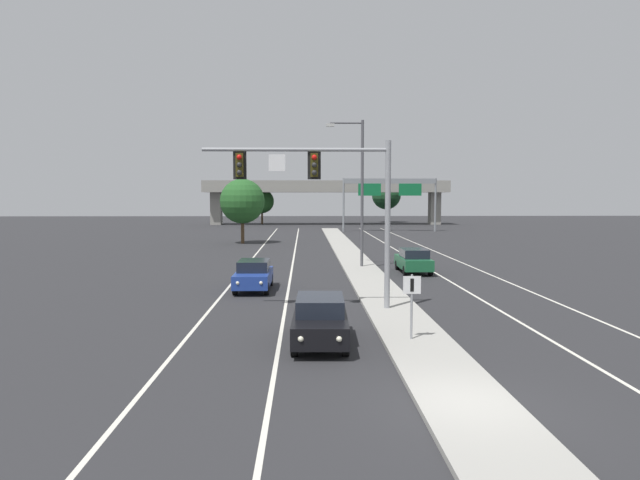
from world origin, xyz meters
name	(u,v)px	position (x,y,z in m)	size (l,w,h in m)	color
ground_plane	(467,407)	(0.00, 0.00, 0.00)	(260.00, 260.00, 0.00)	#28282B
median_island	(374,285)	(0.00, 18.00, 0.07)	(2.40, 110.00, 0.15)	#9E9B93
lane_stripe_oncoming_center	(292,271)	(-4.70, 25.00, 0.00)	(0.14, 100.00, 0.01)	silver
lane_stripe_receding_center	(431,270)	(4.70, 25.00, 0.00)	(0.14, 100.00, 0.01)	silver
edge_stripe_left	(242,271)	(-8.00, 25.00, 0.00)	(0.14, 100.00, 0.01)	silver
edge_stripe_right	(479,270)	(8.00, 25.00, 0.00)	(0.14, 100.00, 0.01)	silver
overhead_signal_mast	(328,187)	(-2.84, 11.28, 5.36)	(8.00, 0.44, 7.20)	gray
median_sign_post	(412,297)	(-0.21, 5.91, 1.59)	(0.60, 0.10, 2.20)	gray
street_lamp_median	(359,184)	(-0.09, 26.12, 5.79)	(2.58, 0.28, 10.00)	#4C4C51
car_oncoming_black	(320,320)	(-3.32, 5.96, 0.82)	(1.93, 4.51, 1.58)	black
car_oncoming_blue	(254,275)	(-6.54, 17.12, 0.82)	(1.86, 4.48, 1.58)	navy
car_receding_green	(413,260)	(3.27, 23.69, 0.82)	(1.82, 4.47, 1.58)	#195633
highway_sign_gantry	(390,188)	(8.20, 67.17, 6.16)	(13.28, 0.42, 7.50)	gray
overpass_bridge	(326,192)	(0.00, 87.19, 5.78)	(42.40, 6.40, 7.65)	gray
tree_far_right_c	(386,195)	(11.73, 94.91, 5.21)	(5.52, 5.52, 7.98)	#4C3823
tree_far_left_b	(242,201)	(-10.33, 47.16, 4.45)	(4.71, 4.71, 6.81)	#4C3823
tree_far_left_c	(262,201)	(-11.39, 89.53, 4.06)	(4.30, 4.30, 6.22)	#4C3823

